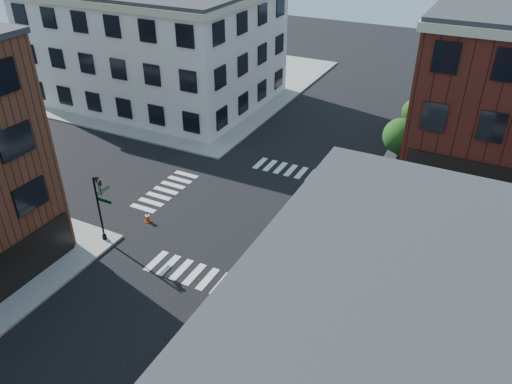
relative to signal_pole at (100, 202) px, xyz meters
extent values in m
plane|color=black|center=(6.72, 6.68, -2.86)|extent=(120.00, 120.00, 0.00)
cube|color=gray|center=(-14.28, 27.68, -2.78)|extent=(30.00, 30.00, 0.15)
cube|color=silver|center=(-12.28, 22.68, 2.64)|extent=(22.00, 16.00, 11.00)
cylinder|color=black|center=(14.22, 16.68, -1.97)|extent=(0.18, 0.18, 1.47)
cylinder|color=black|center=(14.22, 16.68, -1.24)|extent=(0.12, 0.12, 1.47)
sphere|color=#193E11|center=(14.22, 16.68, 0.44)|extent=(2.69, 2.69, 2.69)
sphere|color=#193E11|center=(14.47, 16.58, -0.10)|extent=(1.85, 1.85, 1.85)
cylinder|color=black|center=(14.22, 22.68, -2.04)|extent=(0.18, 0.18, 1.33)
cylinder|color=black|center=(14.22, 22.68, -1.38)|extent=(0.12, 0.12, 1.33)
sphere|color=#193E11|center=(14.22, 22.68, 0.14)|extent=(2.43, 2.43, 2.43)
sphere|color=#193E11|center=(14.47, 22.58, -0.35)|extent=(1.67, 1.67, 1.67)
cylinder|color=black|center=(-0.08, -0.12, -0.56)|extent=(0.12, 0.12, 4.60)
cylinder|color=black|center=(-0.08, -0.12, -2.56)|extent=(0.28, 0.28, 0.30)
cube|color=#053819|center=(0.47, -0.12, 0.29)|extent=(1.10, 0.03, 0.22)
cube|color=#053819|center=(-0.08, 0.43, 0.54)|extent=(0.03, 1.10, 0.22)
imported|color=black|center=(0.27, -0.02, 1.04)|extent=(0.22, 0.18, 1.10)
imported|color=black|center=(-0.18, 0.23, 1.04)|extent=(0.18, 0.22, 1.10)
cube|color=white|center=(17.56, 4.10, -0.94)|extent=(5.43, 2.63, 2.82)
cube|color=maroon|center=(17.48, 2.95, -0.94)|extent=(2.00, 0.18, 0.64)
cube|color=maroon|center=(17.64, 5.26, -0.94)|extent=(2.00, 0.18, 0.64)
cube|color=#BDBCBF|center=(14.10, 4.34, -1.45)|extent=(1.97, 2.31, 1.82)
cube|color=black|center=(13.24, 4.40, -1.13)|extent=(0.21, 1.73, 0.82)
cube|color=black|center=(16.47, 4.18, -2.40)|extent=(7.33, 1.41, 0.23)
cylinder|color=black|center=(14.04, 3.38, -2.40)|extent=(0.93, 0.38, 0.91)
cylinder|color=black|center=(14.17, 5.29, -2.40)|extent=(0.93, 0.38, 0.91)
cylinder|color=black|center=(17.31, 3.16, -2.40)|extent=(0.93, 0.38, 0.91)
cylinder|color=black|center=(17.44, 5.07, -2.40)|extent=(0.93, 0.38, 0.91)
cylinder|color=black|center=(19.49, 3.01, -2.40)|extent=(0.93, 0.38, 0.91)
cylinder|color=black|center=(19.62, 4.92, -2.40)|extent=(0.93, 0.38, 0.91)
cube|color=red|center=(1.02, 2.83, -2.84)|extent=(0.43, 0.43, 0.04)
cone|color=red|center=(1.02, 2.83, -2.51)|extent=(0.41, 0.41, 0.70)
cylinder|color=white|center=(1.02, 2.83, -2.41)|extent=(0.27, 0.27, 0.08)
camera|label=1|loc=(19.86, -18.47, 16.07)|focal=35.00mm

